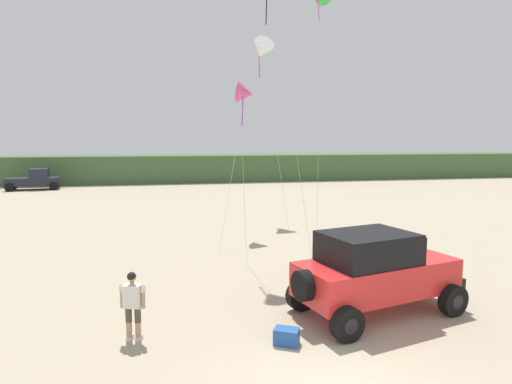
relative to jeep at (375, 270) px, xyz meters
name	(u,v)px	position (x,y,z in m)	size (l,w,h in m)	color
dune_ridge	(184,168)	(-3.71, 39.76, 0.28)	(90.00, 7.20, 2.97)	#426038
jeep	(375,270)	(0.00, 0.00, 0.00)	(5.02, 3.34, 2.26)	red
person_watching	(133,302)	(-6.28, -0.38, -0.26)	(0.60, 0.39, 1.67)	tan
cooler_box	(287,337)	(-2.81, -1.28, -1.01)	(0.56, 0.36, 0.38)	#23519E
distant_pickup	(35,180)	(-17.91, 33.43, -0.26)	(4.81, 2.92, 1.98)	#1E232D
kite_red_delta	(262,50)	(0.13, 15.15, 8.74)	(1.70, 6.44, 10.84)	white
kite_orange_streamer	(245,93)	(-1.61, 10.87, 5.77)	(2.50, 5.14, 7.61)	#E04C93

